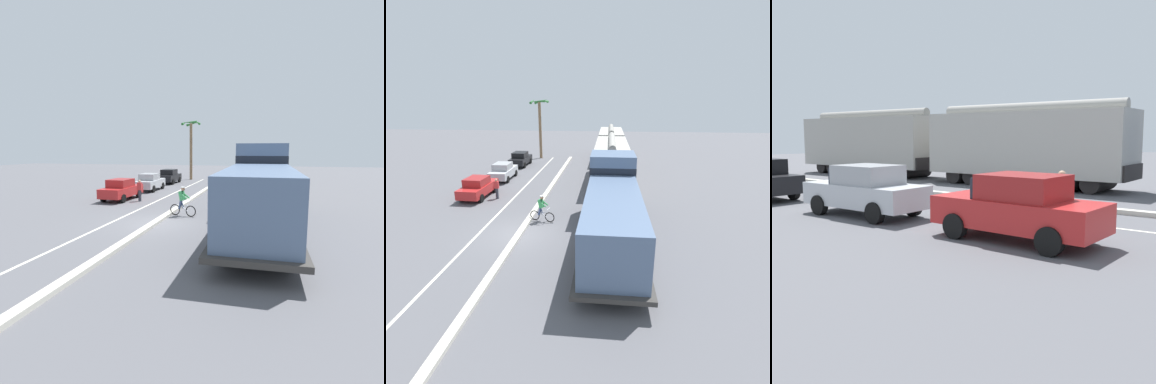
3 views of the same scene
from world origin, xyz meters
TOP-DOWN VIEW (x-y plane):
  - ground_plane at (0.00, 0.00)m, footprint 120.00×120.00m
  - median_curb at (0.00, 6.00)m, footprint 0.36×36.00m
  - lane_stripe at (-2.40, 6.00)m, footprint 0.14×36.00m
  - locomotive at (5.30, 0.04)m, footprint 3.10×11.61m
  - hopper_car_lead at (5.30, 12.20)m, footprint 2.90×10.60m
  - hopper_car_middle at (5.30, 23.80)m, footprint 2.90×10.60m
  - parked_car_red at (-5.30, 6.51)m, footprint 1.95×4.26m
  - parked_car_silver at (-5.19, 12.15)m, footprint 1.86×4.22m
  - parked_car_black at (-5.31, 18.56)m, footprint 1.87×4.22m
  - cyclist at (0.87, 2.03)m, footprint 1.68×0.57m
  - palm_tree_near at (-3.95, 23.56)m, footprint 2.15×2.23m
  - pedestrian_by_cars at (-3.63, 6.17)m, footprint 0.34×0.22m

SIDE VIEW (x-z plane):
  - ground_plane at x=0.00m, z-range 0.00..0.00m
  - lane_stripe at x=-2.40m, z-range 0.00..0.01m
  - median_curb at x=0.00m, z-range 0.00..0.16m
  - parked_car_red at x=-5.30m, z-range 0.01..1.63m
  - parked_car_silver at x=-5.19m, z-range 0.01..1.63m
  - parked_car_black at x=-5.31m, z-range 0.01..1.63m
  - cyclist at x=0.87m, z-range -0.04..1.67m
  - pedestrian_by_cars at x=-3.63m, z-range 0.04..1.66m
  - locomotive at x=5.30m, z-range -0.30..3.90m
  - hopper_car_lead at x=5.30m, z-range -0.01..4.17m
  - hopper_car_middle at x=5.30m, z-range -0.01..4.17m
  - palm_tree_near at x=-3.95m, z-range 1.40..9.08m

